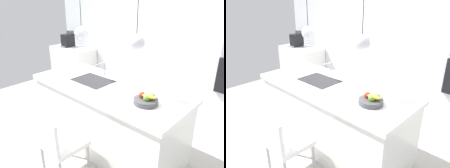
{
  "view_description": "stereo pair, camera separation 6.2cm",
  "coord_description": "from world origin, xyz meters",
  "views": [
    {
      "loc": [
        1.89,
        -1.95,
        2.1
      ],
      "look_at": [
        0.1,
        0.0,
        1.01
      ],
      "focal_mm": 35.0,
      "sensor_mm": 36.0,
      "label": 1
    },
    {
      "loc": [
        1.94,
        -1.91,
        2.1
      ],
      "look_at": [
        0.1,
        0.0,
        1.01
      ],
      "focal_mm": 35.0,
      "sensor_mm": 36.0,
      "label": 2
    }
  ],
  "objects": [
    {
      "name": "coffee_machine",
      "position": [
        -2.55,
        1.28,
        1.06
      ],
      "size": [
        0.2,
        0.35,
        0.38
      ],
      "color": "black",
      "rests_on": "side_counter"
    },
    {
      "name": "kitchen_island",
      "position": [
        0.0,
        0.0,
        0.48
      ],
      "size": [
        2.26,
        0.92,
        0.96
      ],
      "color": "white",
      "rests_on": "ground"
    },
    {
      "name": "fruit_bowl",
      "position": [
        0.69,
        -0.08,
        1.0
      ],
      "size": [
        0.28,
        0.28,
        0.14
      ],
      "color": "#4C4C51",
      "rests_on": "kitchen_island"
    },
    {
      "name": "pendant_light_left",
      "position": [
        -0.47,
        0.0,
        1.61
      ],
      "size": [
        0.19,
        0.19,
        0.79
      ],
      "color": "silver"
    },
    {
      "name": "chair_near",
      "position": [
        -0.01,
        -0.81,
        0.48
      ],
      "size": [
        0.46,
        0.47,
        0.85
      ],
      "color": "white",
      "rests_on": "ground"
    },
    {
      "name": "back_wall",
      "position": [
        0.0,
        1.65,
        1.3
      ],
      "size": [
        6.0,
        0.1,
        2.6
      ],
      "primitive_type": "cube",
      "color": "white",
      "rests_on": "ground"
    },
    {
      "name": "sink_basin",
      "position": [
        -0.28,
        0.0,
        0.95
      ],
      "size": [
        0.56,
        0.4,
        0.02
      ],
      "primitive_type": "cube",
      "color": "#2D2D30",
      "rests_on": "kitchen_island"
    },
    {
      "name": "floor",
      "position": [
        0.0,
        0.0,
        0.0
      ],
      "size": [
        6.6,
        6.6,
        0.0
      ],
      "primitive_type": "plane",
      "color": "#BCB7AD",
      "rests_on": "ground"
    },
    {
      "name": "faucet",
      "position": [
        -0.28,
        0.21,
        1.1
      ],
      "size": [
        0.02,
        0.17,
        0.22
      ],
      "color": "silver",
      "rests_on": "kitchen_island"
    },
    {
      "name": "side_counter",
      "position": [
        -2.4,
        1.28,
        0.45
      ],
      "size": [
        1.1,
        0.6,
        0.9
      ],
      "primitive_type": "cube",
      "color": "white",
      "rests_on": "ground"
    },
    {
      "name": "pendant_light_right",
      "position": [
        0.47,
        0.0,
        1.61
      ],
      "size": [
        0.19,
        0.19,
        0.79
      ],
      "color": "silver"
    }
  ]
}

